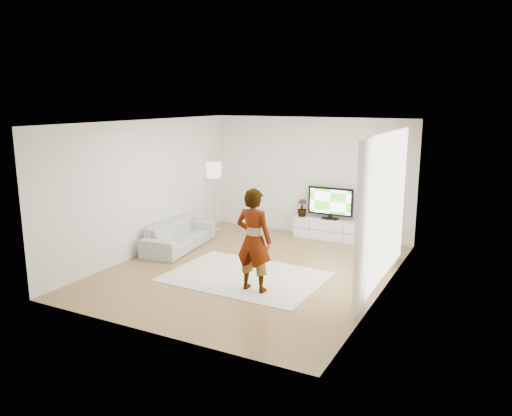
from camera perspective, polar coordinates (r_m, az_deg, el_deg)
The scene contains 17 objects.
floor at distance 9.68m, azimuth -0.53°, elevation -7.02°, with size 6.00×6.00×0.00m, color #A8844B.
ceiling at distance 9.14m, azimuth -0.57°, elevation 9.78°, with size 6.00×6.00×0.00m, color white.
wall_left at distance 10.69m, azimuth -12.48°, elevation 2.31°, with size 0.02×6.00×2.80m, color silver.
wall_right at distance 8.45m, azimuth 14.60°, elevation -0.42°, with size 0.02×6.00×2.80m, color silver.
wall_back at distance 12.00m, azimuth 6.20°, elevation 3.61°, with size 5.00×0.02×2.80m, color silver.
wall_front at distance 6.87m, azimuth -12.38°, elevation -3.22°, with size 5.00×0.02×2.80m, color silver.
window at distance 8.73m, azimuth 14.94°, elevation 0.30°, with size 0.01×2.60×2.50m, color white.
curtain_near at distance 7.54m, azimuth 12.11°, elevation -2.21°, with size 0.04×0.70×2.60m, color white.
curtain_far at distance 10.02m, azimuth 16.11°, elevation 1.16°, with size 0.04×0.70×2.60m, color white.
media_console at distance 11.82m, azimuth 8.37°, elevation -2.38°, with size 1.64×0.47×0.46m.
television at distance 11.70m, azimuth 8.51°, elevation 0.67°, with size 1.08×0.21×0.75m.
game_console at distance 11.53m, azimuth 11.79°, elevation -1.18°, with size 0.07×0.16×0.21m.
potted_plant at distance 11.95m, azimuth 5.27°, elevation 0.02°, with size 0.23×0.23×0.41m, color #3F7238.
rug at distance 9.29m, azimuth -1.24°, elevation -7.82°, with size 2.79×2.01×0.01m, color beige.
player at distance 8.37m, azimuth -0.26°, elevation -3.68°, with size 0.65×0.42×1.77m, color #334772.
sofa at distance 11.05m, azimuth -8.78°, elevation -3.08°, with size 2.04×0.80×0.59m, color #ADACA8.
floor_lamp at distance 12.25m, azimuth -4.86°, elevation 4.01°, with size 0.38×0.38×1.70m.
Camera 1 is at (4.28, -8.06, 3.21)m, focal length 35.00 mm.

